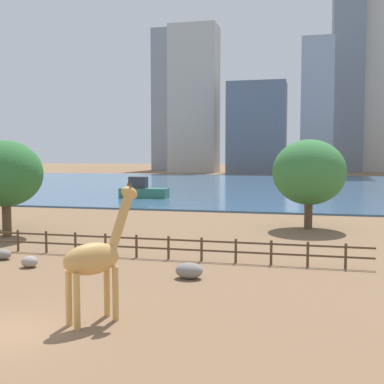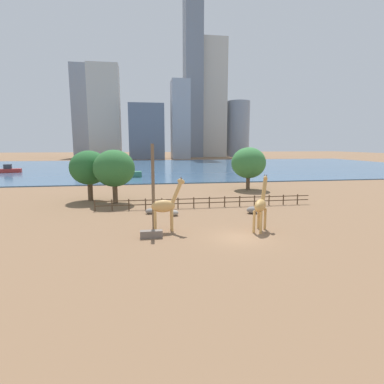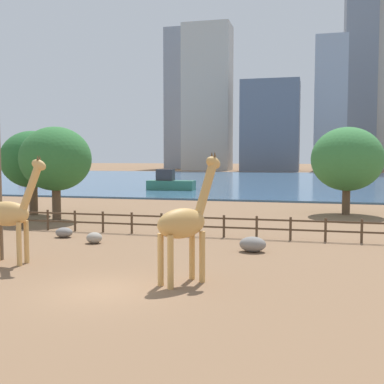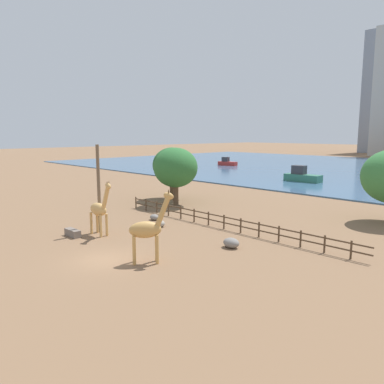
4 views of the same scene
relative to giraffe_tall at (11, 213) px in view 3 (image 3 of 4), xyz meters
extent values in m
plane|color=brown|center=(5.68, 76.98, -2.22)|extent=(400.00, 400.00, 0.00)
cube|color=#3D6084|center=(5.68, 73.98, -2.12)|extent=(180.00, 86.00, 0.20)
cylinder|color=tan|center=(0.55, 0.31, -1.28)|extent=(0.22, 0.22, 1.87)
cylinder|color=tan|center=(0.56, -0.27, -1.28)|extent=(0.22, 0.22, 1.87)
ellipsoid|color=tan|center=(-0.17, 0.00, -0.02)|extent=(2.09, 0.89, 1.09)
cylinder|color=tan|center=(1.01, 0.03, 1.16)|extent=(1.12, 0.37, 2.04)
ellipsoid|color=tan|center=(1.41, 0.04, 2.11)|extent=(0.80, 0.36, 0.66)
cone|color=brown|center=(1.40, 0.12, 2.43)|extent=(0.10, 0.10, 0.20)
cone|color=brown|center=(1.41, -0.05, 2.43)|extent=(0.10, 0.10, 0.20)
cylinder|color=tan|center=(8.29, -0.65, -1.26)|extent=(0.31, 0.31, 1.92)
cylinder|color=tan|center=(8.77, -1.00, -1.26)|extent=(0.31, 0.31, 1.92)
cylinder|color=tan|center=(7.41, -1.84, -1.26)|extent=(0.31, 0.31, 1.92)
cylinder|color=tan|center=(7.89, -2.20, -1.26)|extent=(0.31, 0.31, 1.92)
ellipsoid|color=tan|center=(8.09, -1.42, 0.03)|extent=(1.94, 2.21, 1.11)
cylinder|color=tan|center=(8.79, -0.48, 1.24)|extent=(0.92, 1.07, 2.10)
ellipsoid|color=tan|center=(9.01, -0.17, 2.23)|extent=(0.75, 0.85, 0.66)
cone|color=brown|center=(8.94, -0.12, 2.56)|extent=(0.14, 0.14, 0.20)
cone|color=brown|center=(9.08, -0.22, 2.56)|extent=(0.14, 0.14, 0.20)
ellipsoid|color=gray|center=(1.35, 5.42, -1.92)|extent=(0.86, 0.79, 0.60)
ellipsoid|color=gray|center=(-1.18, 6.74, -1.93)|extent=(1.03, 0.77, 0.58)
ellipsoid|color=gray|center=(9.93, 5.16, -1.84)|extent=(1.31, 1.00, 0.75)
cylinder|color=#4C3826|center=(-5.43, 8.98, -1.57)|extent=(0.14, 0.14, 1.30)
cylinder|color=#4C3826|center=(-3.54, 8.98, -1.57)|extent=(0.14, 0.14, 1.30)
cylinder|color=#4C3826|center=(-1.65, 8.98, -1.57)|extent=(0.14, 0.14, 1.30)
cylinder|color=#4C3826|center=(0.24, 8.98, -1.57)|extent=(0.14, 0.14, 1.30)
cylinder|color=#4C3826|center=(2.14, 8.98, -1.57)|extent=(0.14, 0.14, 1.30)
cylinder|color=#4C3826|center=(4.03, 8.98, -1.57)|extent=(0.14, 0.14, 1.30)
cylinder|color=#4C3826|center=(5.92, 8.98, -1.57)|extent=(0.14, 0.14, 1.30)
cylinder|color=#4C3826|center=(7.81, 8.98, -1.57)|extent=(0.14, 0.14, 1.30)
cylinder|color=#4C3826|center=(9.70, 8.98, -1.57)|extent=(0.14, 0.14, 1.30)
cylinder|color=#4C3826|center=(11.60, 8.98, -1.57)|extent=(0.14, 0.14, 1.30)
cylinder|color=#4C3826|center=(13.49, 8.98, -1.57)|extent=(0.14, 0.14, 1.30)
cylinder|color=#4C3826|center=(15.38, 8.98, -1.57)|extent=(0.14, 0.14, 1.30)
cube|color=#4C3826|center=(5.68, 8.98, -1.11)|extent=(26.10, 0.08, 0.10)
cube|color=#4C3826|center=(5.68, 8.98, -1.63)|extent=(26.10, 0.08, 0.10)
cylinder|color=brown|center=(-8.92, 15.94, -1.01)|extent=(0.66, 0.66, 2.42)
ellipsoid|color=#26602D|center=(-8.92, 15.94, 2.22)|extent=(5.03, 5.03, 4.53)
cylinder|color=brown|center=(15.44, 22.10, -1.12)|extent=(0.63, 0.63, 2.20)
ellipsoid|color=#387A3D|center=(15.44, 22.10, 2.25)|extent=(5.67, 5.67, 5.10)
cylinder|color=brown|center=(-5.44, 13.42, -1.00)|extent=(0.63, 0.63, 2.43)
ellipsoid|color=#2D6B33|center=(-5.44, 13.42, 2.29)|extent=(5.18, 5.18, 4.66)
cube|color=#B22D28|center=(-36.05, 59.13, -1.53)|extent=(5.17, 2.69, 0.98)
cube|color=#333338|center=(-36.66, 59.01, -0.44)|extent=(1.97, 1.50, 1.18)
cube|color=#337259|center=(-5.36, 42.96, -1.39)|extent=(6.32, 2.42, 1.25)
cube|color=#333338|center=(-6.15, 42.94, -0.01)|extent=(2.29, 1.56, 1.50)
cube|color=slate|center=(27.95, 154.36, 51.89)|extent=(9.99, 13.95, 108.22)
cube|color=gray|center=(-34.42, 160.24, 23.59)|extent=(12.29, 14.57, 51.61)
cube|color=slate|center=(0.25, 132.78, 11.61)|extent=(17.60, 12.32, 27.65)
cube|color=#B7B2A8|center=(-20.73, 137.71, 21.36)|extent=(15.38, 10.34, 47.15)
cube|color=#939EAD|center=(17.94, 134.66, 17.86)|extent=(9.35, 11.35, 40.15)
camera|label=1|loc=(15.23, -16.50, 3.62)|focal=45.00mm
camera|label=2|loc=(-1.78, -25.44, 5.27)|focal=28.00mm
camera|label=3|loc=(12.65, -18.24, 2.49)|focal=45.00mm
camera|label=4|loc=(27.16, -15.83, 6.24)|focal=35.00mm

